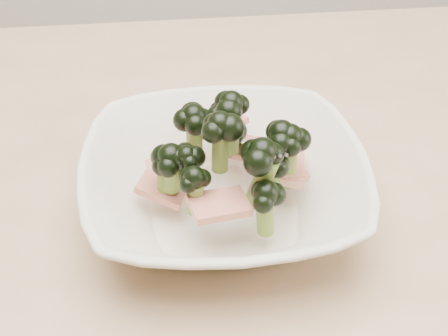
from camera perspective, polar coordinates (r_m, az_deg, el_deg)
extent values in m
cube|color=tan|center=(0.60, -5.13, -4.39)|extent=(1.20, 0.80, 0.04)
imported|color=beige|center=(0.56, 0.00, -1.57)|extent=(0.25, 0.25, 0.06)
cylinder|color=#597125|center=(0.51, -2.67, -2.73)|extent=(0.02, 0.02, 0.04)
ellipsoid|color=black|center=(0.50, -2.74, -0.85)|extent=(0.03, 0.03, 0.03)
cylinder|color=#597125|center=(0.54, 5.86, 0.44)|extent=(0.02, 0.02, 0.05)
ellipsoid|color=black|center=(0.53, 6.06, 2.89)|extent=(0.04, 0.04, 0.03)
cylinder|color=#597125|center=(0.58, -2.72, 2.85)|extent=(0.02, 0.02, 0.03)
ellipsoid|color=black|center=(0.57, -2.79, 4.79)|extent=(0.04, 0.04, 0.03)
cylinder|color=#597125|center=(0.51, -0.34, 1.66)|extent=(0.02, 0.02, 0.04)
ellipsoid|color=black|center=(0.50, -0.35, 4.06)|extent=(0.04, 0.04, 0.03)
cylinder|color=#597125|center=(0.53, -4.75, -0.76)|extent=(0.02, 0.02, 0.03)
ellipsoid|color=black|center=(0.52, -4.87, 1.05)|extent=(0.04, 0.04, 0.03)
cylinder|color=#597125|center=(0.60, -0.04, 3.17)|extent=(0.02, 0.01, 0.04)
ellipsoid|color=black|center=(0.58, -0.04, 5.31)|extent=(0.03, 0.03, 0.03)
cylinder|color=#597125|center=(0.52, -3.36, -0.24)|extent=(0.01, 0.01, 0.02)
ellipsoid|color=black|center=(0.51, -3.42, 1.17)|extent=(0.03, 0.03, 0.02)
cylinder|color=#597125|center=(0.51, 3.40, -1.36)|extent=(0.03, 0.02, 0.05)
ellipsoid|color=black|center=(0.49, 3.54, 1.49)|extent=(0.04, 0.04, 0.03)
cylinder|color=#597125|center=(0.51, 3.76, -4.32)|extent=(0.02, 0.02, 0.04)
ellipsoid|color=black|center=(0.50, 3.86, -2.30)|extent=(0.04, 0.04, 0.03)
cylinder|color=#597125|center=(0.54, 0.65, 3.39)|extent=(0.01, 0.02, 0.05)
ellipsoid|color=black|center=(0.53, 0.67, 5.96)|extent=(0.04, 0.04, 0.03)
cylinder|color=#597125|center=(0.54, 5.12, 0.74)|extent=(0.03, 0.02, 0.05)
ellipsoid|color=black|center=(0.53, 5.29, 3.18)|extent=(0.04, 0.04, 0.03)
cylinder|color=#597125|center=(0.54, -5.54, -0.95)|extent=(0.01, 0.01, 0.03)
ellipsoid|color=black|center=(0.53, -5.68, 0.86)|extent=(0.03, 0.03, 0.02)
cylinder|color=#597125|center=(0.54, 4.54, -0.70)|extent=(0.01, 0.01, 0.02)
ellipsoid|color=black|center=(0.53, 4.63, 0.63)|extent=(0.03, 0.03, 0.02)
cylinder|color=#597125|center=(0.58, 0.44, 2.26)|extent=(0.02, 0.01, 0.03)
ellipsoid|color=black|center=(0.57, 0.44, 3.64)|extent=(0.03, 0.03, 0.02)
cube|color=maroon|center=(0.57, 6.13, 0.17)|extent=(0.04, 0.06, 0.01)
cube|color=maroon|center=(0.57, -4.97, -0.12)|extent=(0.05, 0.05, 0.01)
cube|color=maroon|center=(0.55, -5.68, -1.96)|extent=(0.05, 0.04, 0.02)
cube|color=maroon|center=(0.59, -0.08, 3.80)|extent=(0.05, 0.05, 0.01)
cube|color=maroon|center=(0.50, -0.45, -3.39)|extent=(0.05, 0.04, 0.01)
cube|color=maroon|center=(0.57, 5.48, 0.70)|extent=(0.04, 0.06, 0.02)
cube|color=maroon|center=(0.59, 1.86, 1.87)|extent=(0.05, 0.05, 0.02)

